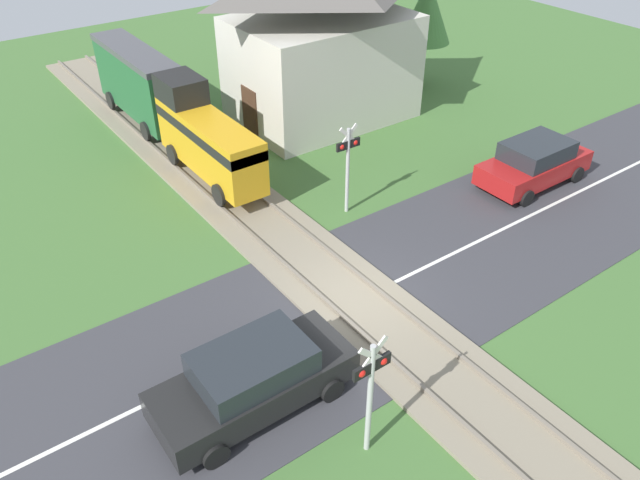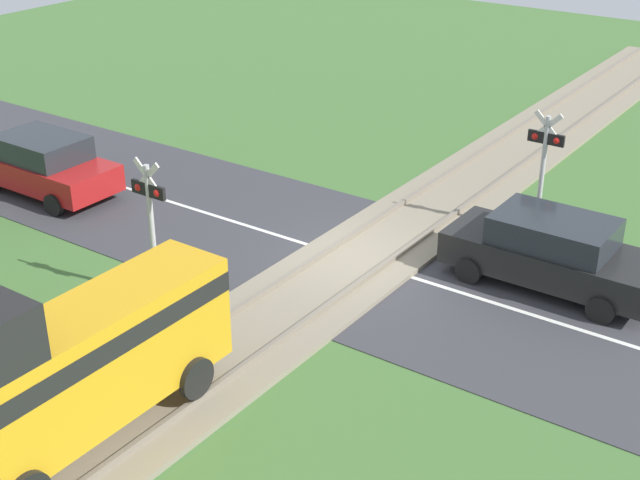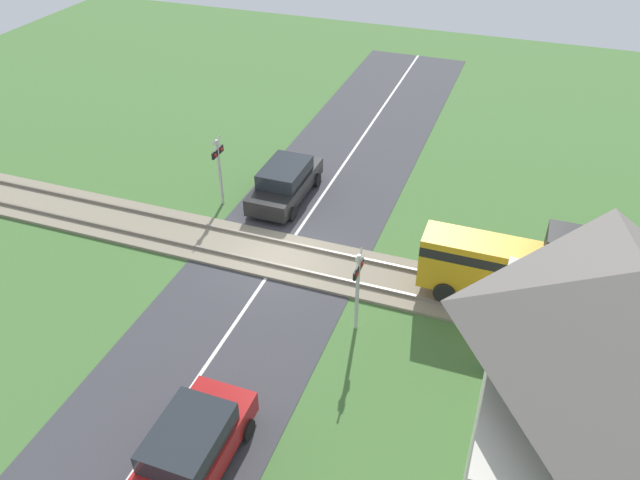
{
  "view_description": "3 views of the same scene",
  "coord_description": "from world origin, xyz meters",
  "px_view_note": "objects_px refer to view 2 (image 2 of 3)",
  "views": [
    {
      "loc": [
        -8.41,
        -10.02,
        11.28
      ],
      "look_at": [
        0.0,
        1.6,
        1.2
      ],
      "focal_mm": 35.0,
      "sensor_mm": 36.0,
      "label": 1
    },
    {
      "loc": [
        -9.84,
        15.62,
        9.51
      ],
      "look_at": [
        0.0,
        1.6,
        1.2
      ],
      "focal_mm": 50.0,
      "sensor_mm": 36.0,
      "label": 2
    },
    {
      "loc": [
        17.36,
        7.88,
        14.42
      ],
      "look_at": [
        0.0,
        1.6,
        1.2
      ],
      "focal_mm": 35.0,
      "sensor_mm": 36.0,
      "label": 3
    }
  ],
  "objects_px": {
    "car_near_crossing": "(551,251)",
    "crossing_signal_east_approach": "(150,211)",
    "crossing_signal_west_approach": "(544,157)",
    "car_far_side": "(44,164)"
  },
  "relations": [
    {
      "from": "car_near_crossing",
      "to": "crossing_signal_east_approach",
      "type": "height_order",
      "value": "crossing_signal_east_approach"
    },
    {
      "from": "car_far_side",
      "to": "crossing_signal_east_approach",
      "type": "height_order",
      "value": "crossing_signal_east_approach"
    },
    {
      "from": "crossing_signal_east_approach",
      "to": "crossing_signal_west_approach",
      "type": "bearing_deg",
      "value": -125.26
    },
    {
      "from": "car_far_side",
      "to": "crossing_signal_east_approach",
      "type": "bearing_deg",
      "value": 159.77
    },
    {
      "from": "crossing_signal_west_approach",
      "to": "crossing_signal_east_approach",
      "type": "bearing_deg",
      "value": 54.74
    },
    {
      "from": "car_far_side",
      "to": "crossing_signal_east_approach",
      "type": "relative_size",
      "value": 1.37
    },
    {
      "from": "car_near_crossing",
      "to": "crossing_signal_west_approach",
      "type": "distance_m",
      "value": 2.97
    },
    {
      "from": "crossing_signal_west_approach",
      "to": "car_near_crossing",
      "type": "bearing_deg",
      "value": 118.18
    },
    {
      "from": "car_near_crossing",
      "to": "crossing_signal_west_approach",
      "type": "height_order",
      "value": "crossing_signal_west_approach"
    },
    {
      "from": "car_near_crossing",
      "to": "crossing_signal_east_approach",
      "type": "distance_m",
      "value": 8.65
    }
  ]
}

